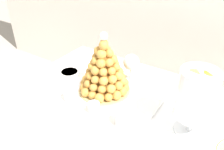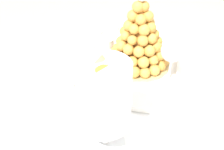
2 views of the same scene
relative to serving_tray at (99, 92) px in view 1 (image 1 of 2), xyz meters
name	(u,v)px [view 1 (image 1 of 2)]	position (x,y,z in m)	size (l,w,h in m)	color
buffet_table	(143,143)	(0.27, -0.07, -0.11)	(1.34, 0.87, 0.73)	brown
serving_tray	(99,92)	(0.00, 0.00, 0.00)	(0.57, 0.36, 0.02)	white
croquembouche	(104,70)	(0.02, 0.03, 0.11)	(0.24, 0.24, 0.29)	tan
dessert_cup_left	(46,85)	(-0.21, -0.12, 0.03)	(0.05, 0.05, 0.06)	silver
dessert_cup_mid_left	(71,95)	(-0.06, -0.12, 0.03)	(0.06, 0.06, 0.06)	silver
dessert_cup_centre	(94,108)	(0.07, -0.13, 0.02)	(0.05, 0.05, 0.05)	silver
dessert_cup_mid_right	(123,119)	(0.21, -0.12, 0.03)	(0.06, 0.06, 0.06)	silver
creme_brulee_ramekin	(70,73)	(-0.21, 0.04, 0.01)	(0.09, 0.09, 0.02)	white
macaron_goblet	(196,95)	(0.42, -0.01, 0.16)	(0.13, 0.13, 0.28)	white
wine_glass	(131,63)	(0.09, 0.15, 0.11)	(0.08, 0.08, 0.16)	silver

